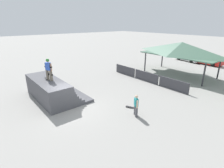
% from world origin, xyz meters
% --- Properties ---
extents(ground_plane, '(160.00, 160.00, 0.00)m').
position_xyz_m(ground_plane, '(0.00, 0.00, 0.00)').
color(ground_plane, gray).
extents(quarter_pipe_ramp, '(5.74, 3.62, 1.74)m').
position_xyz_m(quarter_pipe_ramp, '(-2.75, -0.31, 0.77)').
color(quarter_pipe_ramp, '#4C4C51').
rests_on(quarter_pipe_ramp, ground).
extents(skater_on_deck, '(0.76, 0.46, 1.79)m').
position_xyz_m(skater_on_deck, '(-2.47, -0.46, 2.77)').
color(skater_on_deck, '#6B6051').
rests_on(skater_on_deck, quarter_pipe_ramp).
extents(skateboard_on_deck, '(0.87, 0.37, 0.09)m').
position_xyz_m(skateboard_on_deck, '(-2.96, -0.56, 1.80)').
color(skateboard_on_deck, blue).
rests_on(skateboard_on_deck, quarter_pipe_ramp).
extents(bystander_walking, '(0.59, 0.42, 1.57)m').
position_xyz_m(bystander_walking, '(3.86, 3.04, 0.87)').
color(bystander_walking, '#4C4C51').
rests_on(bystander_walking, ground).
extents(skateboard_on_ground, '(0.79, 0.53, 0.09)m').
position_xyz_m(skateboard_on_ground, '(2.83, 3.62, 0.06)').
color(skateboard_on_ground, silver).
rests_on(skateboard_on_ground, ground).
extents(barrier_fence, '(9.89, 0.12, 1.05)m').
position_xyz_m(barrier_fence, '(-0.62, 9.47, 0.53)').
color(barrier_fence, '#3D3D42').
rests_on(barrier_fence, ground).
extents(pavilion_shelter, '(8.96, 4.42, 3.97)m').
position_xyz_m(pavilion_shelter, '(0.28, 14.53, 3.20)').
color(pavilion_shelter, '#2D2D33').
rests_on(pavilion_shelter, ground).
extents(parked_car_white, '(4.37, 2.45, 1.27)m').
position_xyz_m(parked_car_white, '(-2.99, 23.00, 0.60)').
color(parked_car_white, silver).
rests_on(parked_car_white, ground).
extents(parked_car_red, '(4.41, 2.09, 1.27)m').
position_xyz_m(parked_car_red, '(0.09, 22.95, 0.60)').
color(parked_car_red, red).
rests_on(parked_car_red, ground).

